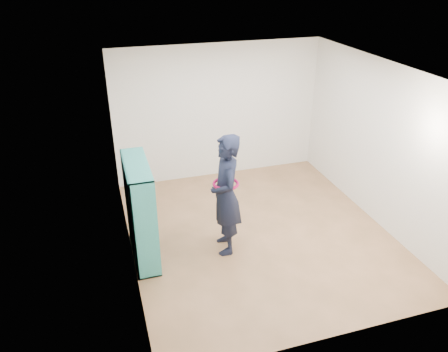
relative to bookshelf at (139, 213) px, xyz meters
name	(u,v)px	position (x,y,z in m)	size (l,w,h in m)	color
floor	(259,233)	(1.85, 0.03, -0.73)	(4.50, 4.50, 0.00)	brown
ceiling	(266,71)	(1.85, 0.03, 1.87)	(4.50, 4.50, 0.00)	white
wall_left	(124,178)	(-0.15, 0.03, 0.57)	(0.02, 4.50, 2.60)	white
wall_right	(379,144)	(3.85, 0.03, 0.57)	(0.02, 4.50, 2.60)	white
wall_back	(219,112)	(1.85, 2.28, 0.57)	(4.00, 0.02, 2.60)	white
wall_front	(342,247)	(1.85, -2.22, 0.57)	(4.00, 0.02, 2.60)	white
bookshelf	(139,213)	(0.00, 0.00, 0.00)	(0.33, 1.12, 1.50)	teal
person	(226,195)	(1.23, -0.18, 0.19)	(0.51, 0.71, 1.84)	black
smartphone	(214,186)	(1.09, -0.09, 0.31)	(0.02, 0.09, 0.13)	silver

